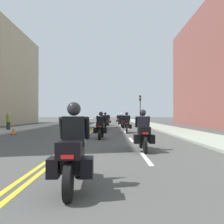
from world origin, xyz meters
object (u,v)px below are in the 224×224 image
at_px(motorcycle_4, 106,122).
at_px(motorcycle_5, 123,121).
at_px(motorcycle_7, 120,120).
at_px(traffic_light_far, 141,104).
at_px(motorcycle_3, 128,124).
at_px(motorcycle_6, 109,121).
at_px(motorcycle_1, 144,134).
at_px(pedestrian_0, 10,121).
at_px(motorcycle_0, 74,154).
at_px(motorcycle_2, 102,128).
at_px(traffic_cone_1, 15,130).

height_order(motorcycle_4, motorcycle_5, motorcycle_4).
xyz_separation_m(motorcycle_7, traffic_light_far, (3.35, -0.37, 2.42)).
xyz_separation_m(motorcycle_3, motorcycle_6, (-1.69, 14.40, -0.02)).
height_order(motorcycle_1, pedestrian_0, pedestrian_0).
height_order(motorcycle_0, motorcycle_5, motorcycle_5).
bearing_deg(motorcycle_7, motorcycle_0, -93.26).
distance_m(motorcycle_2, motorcycle_4, 9.50).
xyz_separation_m(motorcycle_3, traffic_light_far, (3.22, 18.99, 2.42)).
distance_m(motorcycle_4, traffic_light_far, 15.44).
bearing_deg(motorcycle_7, traffic_light_far, -6.60).
height_order(motorcycle_6, traffic_light_far, traffic_light_far).
bearing_deg(traffic_light_far, traffic_cone_1, -118.29).
distance_m(motorcycle_1, traffic_cone_1, 11.32).
distance_m(motorcycle_3, traffic_cone_1, 8.32).
relative_size(motorcycle_0, motorcycle_6, 0.96).
height_order(motorcycle_0, motorcycle_2, motorcycle_0).
xyz_separation_m(motorcycle_2, motorcycle_7, (1.67, 24.27, 0.02)).
xyz_separation_m(motorcycle_1, motorcycle_6, (-1.74, 24.26, -0.01)).
height_order(motorcycle_0, traffic_cone_1, motorcycle_0).
relative_size(motorcycle_2, motorcycle_7, 0.95).
bearing_deg(motorcycle_2, pedestrian_0, 143.31).
distance_m(traffic_light_far, pedestrian_0, 21.68).
bearing_deg(pedestrian_0, traffic_light_far, -91.91).
height_order(motorcycle_0, motorcycle_4, motorcycle_4).
bearing_deg(motorcycle_5, motorcycle_1, -88.25).
bearing_deg(traffic_light_far, pedestrian_0, -128.20).
height_order(motorcycle_5, motorcycle_7, motorcycle_5).
bearing_deg(motorcycle_5, pedestrian_0, -142.53).
relative_size(motorcycle_3, traffic_cone_1, 3.12).
bearing_deg(motorcycle_4, motorcycle_6, 91.37).
bearing_deg(motorcycle_1, traffic_light_far, 84.65).
xyz_separation_m(motorcycle_2, motorcycle_6, (0.11, 19.30, 0.01)).
distance_m(motorcycle_5, pedestrian_0, 12.45).
height_order(motorcycle_0, motorcycle_6, motorcycle_6).
xyz_separation_m(motorcycle_4, traffic_light_far, (5.02, 14.40, 2.40)).
height_order(motorcycle_1, traffic_light_far, traffic_light_far).
distance_m(motorcycle_1, motorcycle_4, 14.58).
relative_size(motorcycle_0, motorcycle_1, 0.99).
bearing_deg(traffic_light_far, motorcycle_6, -136.90).
relative_size(motorcycle_5, motorcycle_7, 0.91).
distance_m(motorcycle_1, motorcycle_5, 19.23).
bearing_deg(traffic_cone_1, motorcycle_6, 68.72).
bearing_deg(motorcycle_2, motorcycle_1, -66.37).
xyz_separation_m(motorcycle_1, motorcycle_3, (-0.05, 9.87, 0.01)).
height_order(motorcycle_1, motorcycle_3, motorcycle_3).
distance_m(motorcycle_1, pedestrian_0, 15.66).
xyz_separation_m(motorcycle_6, traffic_light_far, (4.91, 4.59, 2.43)).
height_order(motorcycle_7, pedestrian_0, pedestrian_0).
bearing_deg(motorcycle_0, traffic_cone_1, 113.60).
relative_size(motorcycle_0, motorcycle_2, 1.00).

